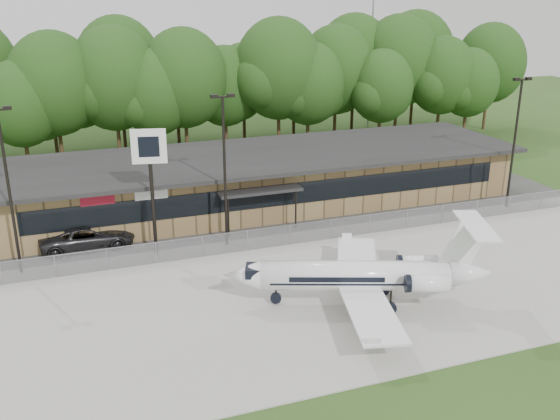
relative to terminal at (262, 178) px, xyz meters
name	(u,v)px	position (x,y,z in m)	size (l,w,h in m)	color
ground	(423,359)	(0.00, -23.94, -2.18)	(160.00, 160.00, 0.00)	#2A4518
apron	(348,286)	(0.00, -15.94, -2.14)	(64.00, 18.00, 0.08)	#9E9B93
parking_lot	(281,222)	(0.00, -4.44, -2.15)	(50.00, 9.00, 0.06)	#383835
terminal	(262,178)	(0.00, 0.00, 0.00)	(41.00, 11.65, 4.30)	olive
fence	(304,233)	(0.00, -8.94, -1.40)	(46.00, 0.04, 1.52)	gray
treeline	(206,81)	(0.00, 18.06, 5.32)	(72.00, 12.00, 15.00)	#1C3511
radio_mast	(372,24)	(22.00, 24.06, 10.32)	(0.20, 0.20, 25.00)	gray
light_pole_left	(7,180)	(-18.00, -7.44, 3.80)	(1.55, 0.30, 10.23)	black
light_pole_mid	(224,160)	(-5.00, -7.44, 3.80)	(1.55, 0.30, 10.23)	black
light_pole_right	(515,134)	(18.00, -7.44, 3.80)	(1.55, 0.30, 10.23)	black
business_jet	(364,277)	(-0.23, -18.22, -0.43)	(14.26, 12.76, 4.87)	white
suv	(87,237)	(-13.88, -4.83, -1.33)	(2.82, 6.12, 1.70)	#2C2B2E
pole_sign	(150,160)	(-9.72, -7.14, 4.17)	(2.18, 0.69, 8.29)	black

